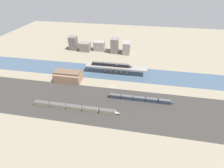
{
  "coord_description": "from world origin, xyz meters",
  "views": [
    {
      "loc": [
        17.75,
        -105.08,
        81.45
      ],
      "look_at": [
        0.0,
        -0.49,
        2.95
      ],
      "focal_mm": 24.0,
      "sensor_mm": 36.0,
      "label": 1
    }
  ],
  "objects_px": {
    "train_yard_near": "(76,108)",
    "train_yard_mid": "(140,99)",
    "train_on_bridge": "(112,65)",
    "warehouse_building": "(68,76)"
  },
  "relations": [
    {
      "from": "train_yard_near",
      "to": "train_yard_mid",
      "type": "xyz_separation_m",
      "value": [
        46.87,
        17.6,
        -0.01
      ]
    },
    {
      "from": "train_on_bridge",
      "to": "train_yard_near",
      "type": "distance_m",
      "value": 58.4
    },
    {
      "from": "train_on_bridge",
      "to": "warehouse_building",
      "type": "distance_m",
      "value": 43.13
    },
    {
      "from": "warehouse_building",
      "to": "train_yard_mid",
      "type": "bearing_deg",
      "value": -13.91
    },
    {
      "from": "train_yard_near",
      "to": "warehouse_building",
      "type": "bearing_deg",
      "value": 120.16
    },
    {
      "from": "train_yard_near",
      "to": "train_yard_mid",
      "type": "relative_size",
      "value": 1.31
    },
    {
      "from": "train_yard_mid",
      "to": "train_yard_near",
      "type": "bearing_deg",
      "value": -159.42
    },
    {
      "from": "train_yard_near",
      "to": "warehouse_building",
      "type": "height_order",
      "value": "warehouse_building"
    },
    {
      "from": "train_on_bridge",
      "to": "train_yard_mid",
      "type": "distance_m",
      "value": 48.24
    },
    {
      "from": "train_yard_mid",
      "to": "warehouse_building",
      "type": "height_order",
      "value": "warehouse_building"
    }
  ]
}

